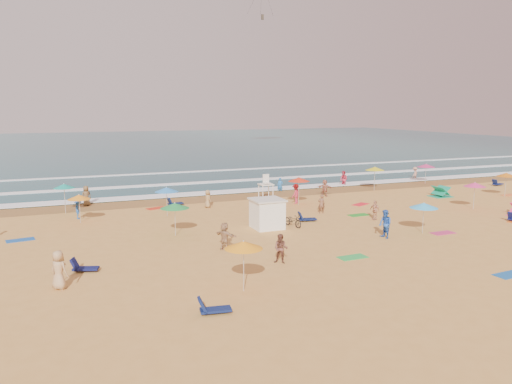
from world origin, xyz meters
name	(u,v)px	position (x,y,z in m)	size (l,w,h in m)	color
ground	(293,224)	(0.00, 0.00, 0.00)	(220.00, 220.00, 0.00)	gold
ocean	(131,146)	(0.00, 84.00, 0.00)	(220.00, 140.00, 0.18)	#0C4756
wet_sand	(236,197)	(0.00, 12.50, 0.01)	(220.00, 220.00, 0.00)	olive
surf_foam	(210,183)	(0.00, 21.32, 0.10)	(200.00, 18.70, 0.05)	white
cabana	(267,214)	(-2.28, -0.43, 1.00)	(2.00, 2.00, 2.00)	white
cabana_roof	(267,200)	(-2.28, -0.43, 2.06)	(2.20, 2.20, 0.12)	silver
bicycle	(293,220)	(-0.38, -0.73, 0.46)	(0.61, 1.76, 0.93)	black
lifeguard_stand	(266,190)	(1.77, 9.32, 1.05)	(1.20, 1.20, 2.10)	white
beach_umbrellas	(293,193)	(0.42, 0.90, 2.13)	(62.36, 25.85, 0.77)	orange
loungers	(380,222)	(5.88, -2.57, 0.17)	(45.51, 24.54, 0.34)	#0E1348
towels	(332,230)	(1.67, -2.76, 0.01)	(53.34, 25.25, 0.03)	#D11A50
popup_tents	(478,199)	(18.29, 0.44, 0.60)	(2.32, 11.10, 1.20)	#E33277
beachgoers	(277,202)	(0.64, 4.36, 0.81)	(45.50, 25.19, 2.15)	tan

